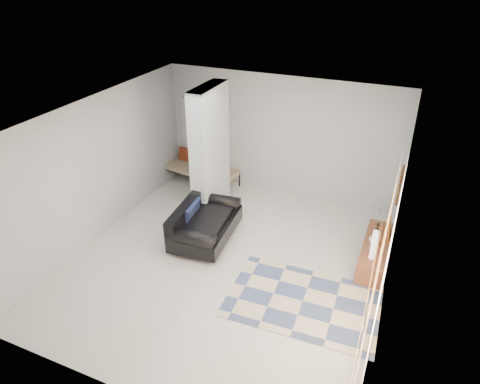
% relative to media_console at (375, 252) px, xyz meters
% --- Properties ---
extents(floor, '(6.00, 6.00, 0.00)m').
position_rel_media_console_xyz_m(floor, '(-2.52, -1.12, -0.21)').
color(floor, silver).
rests_on(floor, ground).
extents(ceiling, '(6.00, 6.00, 0.00)m').
position_rel_media_console_xyz_m(ceiling, '(-2.52, -1.12, 2.59)').
color(ceiling, white).
rests_on(ceiling, wall_back).
extents(wall_back, '(6.00, 0.00, 6.00)m').
position_rel_media_console_xyz_m(wall_back, '(-2.52, 1.88, 1.19)').
color(wall_back, silver).
rests_on(wall_back, ground).
extents(wall_front, '(6.00, 0.00, 6.00)m').
position_rel_media_console_xyz_m(wall_front, '(-2.52, -4.12, 1.19)').
color(wall_front, silver).
rests_on(wall_front, ground).
extents(wall_left, '(0.00, 6.00, 6.00)m').
position_rel_media_console_xyz_m(wall_left, '(-5.27, -1.12, 1.19)').
color(wall_left, silver).
rests_on(wall_left, ground).
extents(wall_right, '(0.00, 6.00, 6.00)m').
position_rel_media_console_xyz_m(wall_right, '(0.23, -1.12, 1.19)').
color(wall_right, silver).
rests_on(wall_right, ground).
extents(partition_column, '(0.35, 1.20, 2.80)m').
position_rel_media_console_xyz_m(partition_column, '(-3.62, 0.48, 1.19)').
color(partition_column, silver).
rests_on(partition_column, floor).
extents(hallway_door, '(0.85, 0.06, 2.04)m').
position_rel_media_console_xyz_m(hallway_door, '(-4.62, 1.84, 0.81)').
color(hallway_door, silver).
rests_on(hallway_door, floor).
extents(curtain, '(0.00, 2.55, 2.55)m').
position_rel_media_console_xyz_m(curtain, '(0.15, -2.27, 1.24)').
color(curtain, orange).
rests_on(curtain, wall_right).
extents(wall_art, '(0.04, 0.45, 0.55)m').
position_rel_media_console_xyz_m(wall_art, '(0.20, -0.00, 1.44)').
color(wall_art, '#3F2511').
rests_on(wall_art, wall_right).
extents(media_console, '(0.45, 1.62, 0.80)m').
position_rel_media_console_xyz_m(media_console, '(0.00, 0.00, 0.00)').
color(media_console, brown).
rests_on(media_console, floor).
extents(loveseat, '(1.14, 1.77, 0.76)m').
position_rel_media_console_xyz_m(loveseat, '(-3.28, -0.59, 0.15)').
color(loveseat, silver).
rests_on(loveseat, floor).
extents(daybed, '(1.93, 1.05, 0.77)m').
position_rel_media_console_xyz_m(daybed, '(-4.44, 1.51, 0.21)').
color(daybed, black).
rests_on(daybed, floor).
extents(area_rug, '(2.51, 1.72, 0.01)m').
position_rel_media_console_xyz_m(area_rug, '(-0.92, -1.58, -0.20)').
color(area_rug, beige).
rests_on(area_rug, floor).
extents(cylinder_lamp, '(0.10, 0.10, 0.56)m').
position_rel_media_console_xyz_m(cylinder_lamp, '(-0.02, -0.49, 0.47)').
color(cylinder_lamp, silver).
rests_on(cylinder_lamp, media_console).
extents(bronze_figurine, '(0.11, 0.11, 0.21)m').
position_rel_media_console_xyz_m(bronze_figurine, '(-0.05, 0.37, 0.30)').
color(bronze_figurine, '#311F15').
rests_on(bronze_figurine, media_console).
extents(vase, '(0.21, 0.21, 0.19)m').
position_rel_media_console_xyz_m(vase, '(-0.05, -0.01, 0.29)').
color(vase, white).
rests_on(vase, media_console).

